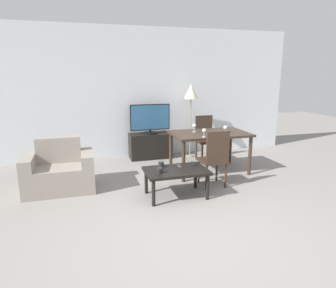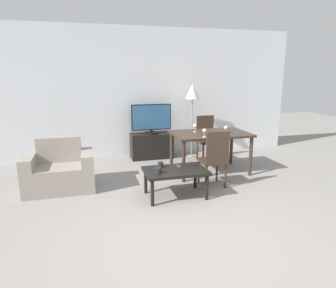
# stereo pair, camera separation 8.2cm
# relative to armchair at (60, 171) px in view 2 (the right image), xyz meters

# --- Properties ---
(ground_plane) EXTENTS (18.00, 18.00, 0.00)m
(ground_plane) POSITION_rel_armchair_xyz_m (1.52, -1.90, -0.29)
(ground_plane) COLOR gray
(wall_back) EXTENTS (7.00, 0.06, 2.70)m
(wall_back) POSITION_rel_armchair_xyz_m (1.52, 1.63, 1.06)
(wall_back) COLOR silver
(wall_back) RESTS_ON ground_plane
(armchair) EXTENTS (1.03, 0.67, 0.80)m
(armchair) POSITION_rel_armchair_xyz_m (0.00, 0.00, 0.00)
(armchair) COLOR gray
(armchair) RESTS_ON ground_plane
(tv_stand) EXTENTS (0.88, 0.39, 0.53)m
(tv_stand) POSITION_rel_armchair_xyz_m (1.75, 1.37, -0.03)
(tv_stand) COLOR black
(tv_stand) RESTS_ON ground_plane
(tv) EXTENTS (0.83, 0.29, 0.62)m
(tv) POSITION_rel_armchair_xyz_m (1.75, 1.36, 0.55)
(tv) COLOR black
(tv) RESTS_ON tv_stand
(coffee_table) EXTENTS (0.90, 0.58, 0.41)m
(coffee_table) POSITION_rel_armchair_xyz_m (1.64, -0.75, 0.07)
(coffee_table) COLOR black
(coffee_table) RESTS_ON ground_plane
(dining_table) EXTENTS (1.36, 0.85, 0.73)m
(dining_table) POSITION_rel_armchair_xyz_m (2.57, 0.16, 0.36)
(dining_table) COLOR #38281E
(dining_table) RESTS_ON ground_plane
(dining_chair_near) EXTENTS (0.40, 0.40, 0.92)m
(dining_chair_near) POSITION_rel_armchair_xyz_m (2.33, -0.58, 0.21)
(dining_chair_near) COLOR #38281E
(dining_chair_near) RESTS_ON ground_plane
(dining_chair_far) EXTENTS (0.40, 0.40, 0.92)m
(dining_chair_far) POSITION_rel_armchair_xyz_m (2.81, 0.90, 0.21)
(dining_chair_far) COLOR #38281E
(dining_chair_far) RESTS_ON ground_plane
(floor_lamp) EXTENTS (0.29, 0.29, 1.55)m
(floor_lamp) POSITION_rel_armchair_xyz_m (2.62, 1.28, 1.02)
(floor_lamp) COLOR gray
(floor_lamp) RESTS_ON ground_plane
(remote_primary) EXTENTS (0.04, 0.15, 0.02)m
(remote_primary) POSITION_rel_armchair_xyz_m (1.73, -0.65, 0.13)
(remote_primary) COLOR #38383D
(remote_primary) RESTS_ON coffee_table
(remote_secondary) EXTENTS (0.04, 0.15, 0.02)m
(remote_secondary) POSITION_rel_armchair_xyz_m (1.97, -0.59, 0.13)
(remote_secondary) COLOR black
(remote_secondary) RESTS_ON coffee_table
(cup_white_near) EXTENTS (0.08, 0.08, 0.08)m
(cup_white_near) POSITION_rel_armchair_xyz_m (1.47, -0.58, 0.16)
(cup_white_near) COLOR black
(cup_white_near) RESTS_ON coffee_table
(cup_colored_far) EXTENTS (0.09, 0.09, 0.08)m
(cup_colored_far) POSITION_rel_armchair_xyz_m (1.37, -0.85, 0.16)
(cup_colored_far) COLOR black
(cup_colored_far) RESTS_ON coffee_table
(wine_glass_left) EXTENTS (0.07, 0.07, 0.15)m
(wine_glass_left) POSITION_rel_armchair_xyz_m (2.78, -0.02, 0.55)
(wine_glass_left) COLOR silver
(wine_glass_left) RESTS_ON dining_table
(wine_glass_center) EXTENTS (0.07, 0.07, 0.15)m
(wine_glass_center) POSITION_rel_armchair_xyz_m (2.32, 0.30, 0.55)
(wine_glass_center) COLOR silver
(wine_glass_center) RESTS_ON dining_table
(wine_glass_right) EXTENTS (0.07, 0.07, 0.15)m
(wine_glass_right) POSITION_rel_armchair_xyz_m (2.31, -0.18, 0.55)
(wine_glass_right) COLOR silver
(wine_glass_right) RESTS_ON dining_table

